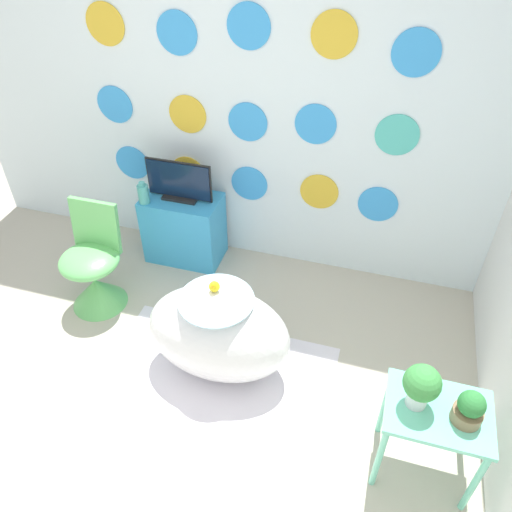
{
  "coord_description": "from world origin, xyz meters",
  "views": [
    {
      "loc": [
        0.92,
        -0.98,
        2.51
      ],
      "look_at": [
        0.35,
        0.95,
        0.84
      ],
      "focal_mm": 35.0,
      "sensor_mm": 36.0,
      "label": 1
    }
  ],
  "objects_px": {
    "chair": "(95,275)",
    "potted_plant_right": "(470,409)",
    "vase": "(143,194)",
    "potted_plant_left": "(422,385)",
    "bathtub": "(219,333)",
    "tv": "(179,183)"
  },
  "relations": [
    {
      "from": "potted_plant_left",
      "to": "tv",
      "type": "bearing_deg",
      "value": 143.52
    },
    {
      "from": "bathtub",
      "to": "chair",
      "type": "relative_size",
      "value": 1.14
    },
    {
      "from": "chair",
      "to": "potted_plant_right",
      "type": "height_order",
      "value": "chair"
    },
    {
      "from": "bathtub",
      "to": "vase",
      "type": "xyz_separation_m",
      "value": [
        -0.84,
        0.82,
        0.31
      ]
    },
    {
      "from": "chair",
      "to": "potted_plant_right",
      "type": "distance_m",
      "value": 2.42
    },
    {
      "from": "bathtub",
      "to": "tv",
      "type": "bearing_deg",
      "value": 123.17
    },
    {
      "from": "vase",
      "to": "potted_plant_left",
      "type": "distance_m",
      "value": 2.25
    },
    {
      "from": "bathtub",
      "to": "chair",
      "type": "xyz_separation_m",
      "value": [
        -1.0,
        0.29,
        -0.05
      ]
    },
    {
      "from": "potted_plant_left",
      "to": "bathtub",
      "type": "bearing_deg",
      "value": 163.63
    },
    {
      "from": "chair",
      "to": "potted_plant_right",
      "type": "bearing_deg",
      "value": -15.35
    },
    {
      "from": "potted_plant_left",
      "to": "potted_plant_right",
      "type": "distance_m",
      "value": 0.23
    },
    {
      "from": "bathtub",
      "to": "tv",
      "type": "distance_m",
      "value": 1.18
    },
    {
      "from": "potted_plant_right",
      "to": "chair",
      "type": "bearing_deg",
      "value": 164.65
    },
    {
      "from": "chair",
      "to": "potted_plant_left",
      "type": "distance_m",
      "value": 2.22
    },
    {
      "from": "bathtub",
      "to": "tv",
      "type": "xyz_separation_m",
      "value": [
        -0.62,
        0.94,
        0.37
      ]
    },
    {
      "from": "tv",
      "to": "vase",
      "type": "bearing_deg",
      "value": -152.2
    },
    {
      "from": "bathtub",
      "to": "chair",
      "type": "distance_m",
      "value": 1.04
    },
    {
      "from": "vase",
      "to": "potted_plant_left",
      "type": "height_order",
      "value": "potted_plant_left"
    },
    {
      "from": "tv",
      "to": "bathtub",
      "type": "bearing_deg",
      "value": -56.83
    },
    {
      "from": "chair",
      "to": "vase",
      "type": "height_order",
      "value": "chair"
    },
    {
      "from": "potted_plant_left",
      "to": "chair",
      "type": "bearing_deg",
      "value": 163.7
    },
    {
      "from": "vase",
      "to": "potted_plant_left",
      "type": "relative_size",
      "value": 0.69
    }
  ]
}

